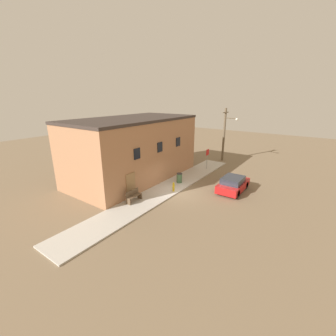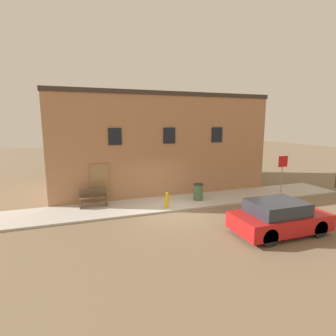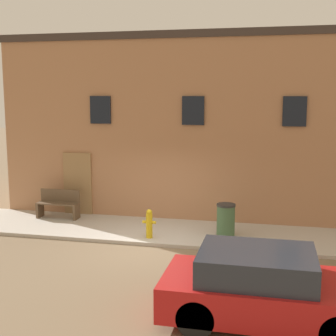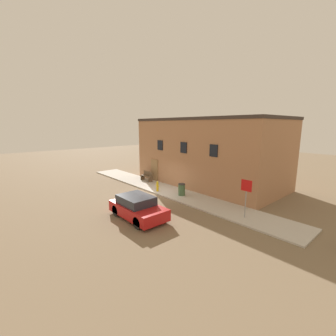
{
  "view_description": "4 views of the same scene",
  "coord_description": "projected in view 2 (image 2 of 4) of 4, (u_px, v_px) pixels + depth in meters",
  "views": [
    {
      "loc": [
        -15.34,
        -9.66,
        8.06
      ],
      "look_at": [
        0.22,
        1.31,
        2.0
      ],
      "focal_mm": 24.0,
      "sensor_mm": 36.0,
      "label": 1
    },
    {
      "loc": [
        -4.25,
        -11.63,
        4.36
      ],
      "look_at": [
        0.22,
        1.31,
        2.0
      ],
      "focal_mm": 28.0,
      "sensor_mm": 36.0,
      "label": 2
    },
    {
      "loc": [
        3.21,
        -11.99,
        4.16
      ],
      "look_at": [
        0.22,
        1.31,
        2.0
      ],
      "focal_mm": 50.0,
      "sensor_mm": 36.0,
      "label": 3
    },
    {
      "loc": [
        13.87,
        -10.73,
        5.47
      ],
      "look_at": [
        0.22,
        1.31,
        2.0
      ],
      "focal_mm": 24.0,
      "sensor_mm": 36.0,
      "label": 4
    }
  ],
  "objects": [
    {
      "name": "bench",
      "position": [
        93.0,
        198.0,
        13.48
      ],
      "size": [
        1.39,
        0.44,
        0.93
      ],
      "color": "brown",
      "rests_on": "sidewalk"
    },
    {
      "name": "stop_sign",
      "position": [
        283.0,
        167.0,
        15.94
      ],
      "size": [
        0.67,
        0.06,
        2.29
      ],
      "color": "gray",
      "rests_on": "sidewalk"
    },
    {
      "name": "fire_hydrant",
      "position": [
        167.0,
        200.0,
        13.24
      ],
      "size": [
        0.39,
        0.18,
        0.83
      ],
      "color": "gold",
      "rests_on": "sidewalk"
    },
    {
      "name": "parked_car",
      "position": [
        279.0,
        218.0,
        10.4
      ],
      "size": [
        3.8,
        1.84,
        1.35
      ],
      "color": "black",
      "rests_on": "ground"
    },
    {
      "name": "ground_plane",
      "position": [
        172.0,
        212.0,
        12.94
      ],
      "size": [
        80.0,
        80.0,
        0.0
      ],
      "primitive_type": "plane",
      "color": "#7A664C"
    },
    {
      "name": "sidewalk",
      "position": [
        164.0,
        204.0,
        14.15
      ],
      "size": [
        22.03,
        2.62,
        0.1
      ],
      "color": "#BCB7AD",
      "rests_on": "ground"
    },
    {
      "name": "trash_bin",
      "position": [
        198.0,
        192.0,
        14.59
      ],
      "size": [
        0.55,
        0.55,
        0.93
      ],
      "color": "#426642",
      "rests_on": "sidewalk"
    },
    {
      "name": "brick_building",
      "position": [
        153.0,
        142.0,
        18.17
      ],
      "size": [
        13.3,
        6.73,
        6.12
      ],
      "color": "#A87551",
      "rests_on": "ground"
    }
  ]
}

